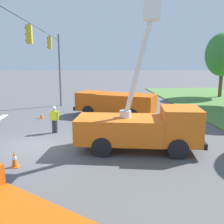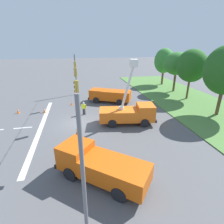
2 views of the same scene
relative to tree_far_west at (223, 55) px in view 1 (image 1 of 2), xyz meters
name	(u,v)px [view 1 (image 1 of 2)]	position (x,y,z in m)	size (l,w,h in m)	color
ground_plane	(36,146)	(17.52, -19.42, -5.33)	(200.00, 200.00, 0.00)	#565659
signal_gantry	(31,65)	(17.49, -19.42, -0.89)	(26.20, 0.33, 7.20)	slate
tree_far_west	(223,55)	(0.00, 0.00, 0.00)	(4.57, 4.20, 8.02)	brown
utility_truck_bucket_lift	(142,125)	(18.72, -13.63, -3.94)	(3.40, 6.80, 7.40)	orange
utility_truck_support_near	(115,103)	(10.34, -14.26, -4.12)	(5.05, 7.01, 2.01)	#D6560F
road_worker	(54,118)	(14.87, -18.69, -4.33)	(0.35, 0.63, 1.77)	#383842
traffic_cone_foreground_right	(41,115)	(10.48, -20.36, -5.05)	(0.36, 0.36, 0.58)	orange
traffic_cone_near_bucket	(14,159)	(20.44, -19.73, -4.96)	(0.36, 0.36, 0.75)	orange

